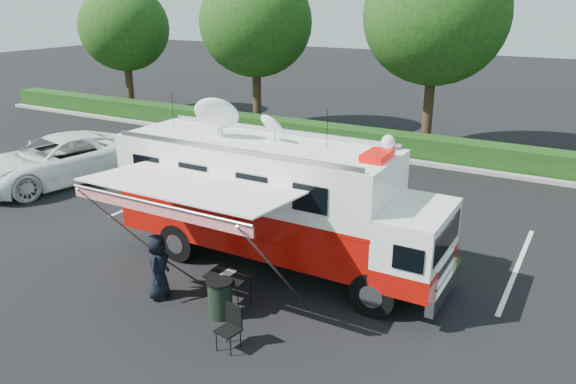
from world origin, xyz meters
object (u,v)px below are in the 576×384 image
command_truck (276,201)px  trash_bin (220,298)px  white_suv (62,182)px  folding_table (229,276)px

command_truck → trash_bin: command_truck is taller
white_suv → trash_bin: (10.91, -4.66, 0.44)m
white_suv → folding_table: 11.66m
folding_table → trash_bin: size_ratio=1.15×
command_truck → trash_bin: bearing=-85.5°
folding_table → white_suv: bearing=158.8°
command_truck → folding_table: 2.54m
white_suv → folding_table: size_ratio=6.42×
command_truck → trash_bin: (0.22, -2.77, -1.36)m
trash_bin → white_suv: bearing=156.9°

